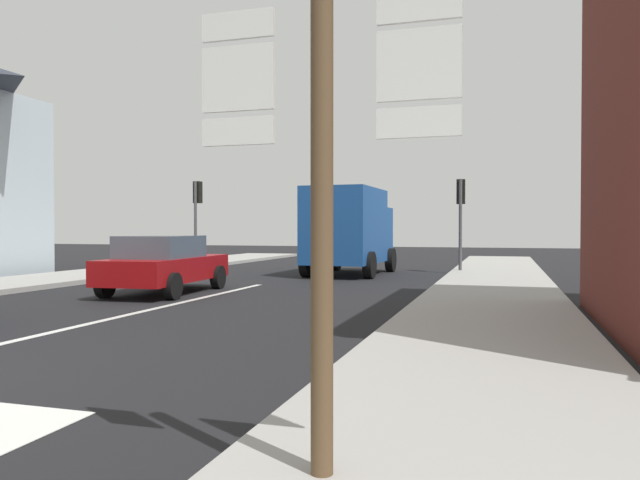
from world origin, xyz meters
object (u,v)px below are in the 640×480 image
at_px(delivery_truck, 349,229).
at_px(sedan_far, 164,264).
at_px(traffic_light_far_right, 461,204).
at_px(traffic_light_far_left, 197,204).
at_px(route_sign_post, 323,186).

bearing_deg(delivery_truck, sedan_far, -111.94).
relative_size(sedan_far, delivery_truck, 0.85).
distance_m(traffic_light_far_right, traffic_light_far_left, 10.69).
distance_m(sedan_far, delivery_truck, 8.07).
xyz_separation_m(sedan_far, route_sign_post, (7.21, -10.05, 1.15)).
bearing_deg(sedan_far, delivery_truck, 68.06).
relative_size(sedan_far, traffic_light_far_right, 1.25).
relative_size(delivery_truck, traffic_light_far_left, 1.40).
bearing_deg(route_sign_post, traffic_light_far_right, 91.33).
xyz_separation_m(delivery_truck, traffic_light_far_left, (-6.91, 1.58, 1.02)).
distance_m(sedan_far, traffic_light_far_left, 10.02).
distance_m(delivery_truck, route_sign_post, 17.99).
height_order(delivery_truck, traffic_light_far_right, traffic_light_far_right).
xyz_separation_m(sedan_far, traffic_light_far_right, (6.77, 9.10, 1.80)).
bearing_deg(traffic_light_far_left, sedan_far, -66.51).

